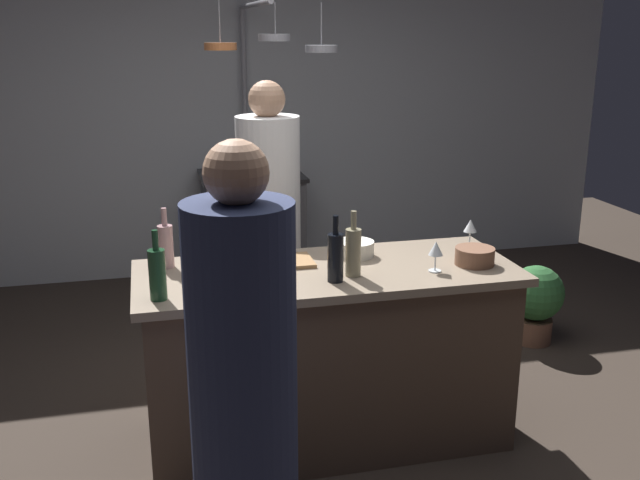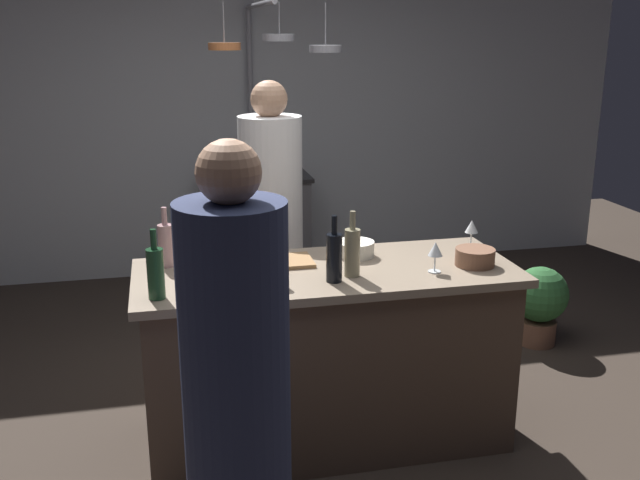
% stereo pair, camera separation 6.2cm
% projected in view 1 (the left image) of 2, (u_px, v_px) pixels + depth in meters
% --- Properties ---
extents(ground_plane, '(9.00, 9.00, 0.00)m').
position_uv_depth(ground_plane, '(327.00, 437.00, 3.66)').
color(ground_plane, '#382D26').
extents(back_wall, '(6.40, 0.16, 2.60)m').
position_uv_depth(back_wall, '(243.00, 116.00, 5.96)').
color(back_wall, '#B2B7BC').
rests_on(back_wall, ground_plane).
extents(kitchen_island, '(1.80, 0.72, 0.90)m').
position_uv_depth(kitchen_island, '(327.00, 356.00, 3.53)').
color(kitchen_island, brown).
rests_on(kitchen_island, ground_plane).
extents(stove_range, '(0.80, 0.64, 0.89)m').
position_uv_depth(stove_range, '(253.00, 228.00, 5.82)').
color(stove_range, '#47474C').
rests_on(stove_range, ground_plane).
extents(chef, '(0.36, 0.36, 1.72)m').
position_uv_depth(chef, '(270.00, 241.00, 4.23)').
color(chef, white).
rests_on(chef, ground_plane).
extents(bar_stool_left, '(0.28, 0.28, 0.68)m').
position_uv_depth(bar_stool_left, '(244.00, 452.00, 2.87)').
color(bar_stool_left, '#4C4C51').
rests_on(bar_stool_left, ground_plane).
extents(guest_left, '(0.35, 0.35, 1.68)m').
position_uv_depth(guest_left, '(244.00, 411.00, 2.38)').
color(guest_left, '#262D4C').
rests_on(guest_left, ground_plane).
extents(overhead_pot_rack, '(0.86, 1.31, 2.17)m').
position_uv_depth(overhead_pot_rack, '(260.00, 80.00, 5.11)').
color(overhead_pot_rack, gray).
rests_on(overhead_pot_rack, ground_plane).
extents(potted_plant, '(0.36, 0.36, 0.52)m').
position_uv_depth(potted_plant, '(536.00, 299.00, 4.71)').
color(potted_plant, brown).
rests_on(potted_plant, ground_plane).
extents(cutting_board, '(0.32, 0.22, 0.02)m').
position_uv_depth(cutting_board, '(279.00, 262.00, 3.48)').
color(cutting_board, '#997047').
rests_on(cutting_board, kitchen_island).
extents(pepper_mill, '(0.05, 0.05, 0.21)m').
position_uv_depth(pepper_mill, '(273.00, 258.00, 3.23)').
color(pepper_mill, '#382319').
rests_on(pepper_mill, kitchen_island).
extents(wine_bottle_white, '(0.07, 0.07, 0.31)m').
position_uv_depth(wine_bottle_white, '(353.00, 251.00, 3.29)').
color(wine_bottle_white, gray).
rests_on(wine_bottle_white, kitchen_island).
extents(wine_bottle_green, '(0.07, 0.07, 0.30)m').
position_uv_depth(wine_bottle_green, '(157.00, 273.00, 2.99)').
color(wine_bottle_green, '#193D23').
rests_on(wine_bottle_green, kitchen_island).
extents(wine_bottle_dark, '(0.07, 0.07, 0.30)m').
position_uv_depth(wine_bottle_dark, '(335.00, 256.00, 3.21)').
color(wine_bottle_dark, black).
rests_on(wine_bottle_dark, kitchen_island).
extents(wine_bottle_amber, '(0.07, 0.07, 0.33)m').
position_uv_depth(wine_bottle_amber, '(220.00, 244.00, 3.35)').
color(wine_bottle_amber, brown).
rests_on(wine_bottle_amber, kitchen_island).
extents(wine_bottle_rose, '(0.07, 0.07, 0.29)m').
position_uv_depth(wine_bottle_rose, '(166.00, 245.00, 3.41)').
color(wine_bottle_rose, '#B78C8E').
rests_on(wine_bottle_rose, kitchen_island).
extents(wine_glass_near_right_guest, '(0.07, 0.07, 0.15)m').
position_uv_depth(wine_glass_near_right_guest, '(436.00, 250.00, 3.35)').
color(wine_glass_near_right_guest, silver).
rests_on(wine_glass_near_right_guest, kitchen_island).
extents(wine_glass_near_left_guest, '(0.07, 0.07, 0.15)m').
position_uv_depth(wine_glass_near_left_guest, '(254.00, 263.00, 3.16)').
color(wine_glass_near_left_guest, silver).
rests_on(wine_glass_near_left_guest, kitchen_island).
extents(wine_glass_by_chef, '(0.07, 0.07, 0.15)m').
position_uv_depth(wine_glass_by_chef, '(470.00, 227.00, 3.73)').
color(wine_glass_by_chef, silver).
rests_on(wine_glass_by_chef, kitchen_island).
extents(mixing_bowl_wooden, '(0.19, 0.19, 0.08)m').
position_uv_depth(mixing_bowl_wooden, '(475.00, 256.00, 3.46)').
color(mixing_bowl_wooden, brown).
rests_on(mixing_bowl_wooden, kitchen_island).
extents(mixing_bowl_ceramic, '(0.19, 0.19, 0.08)m').
position_uv_depth(mixing_bowl_ceramic, '(355.00, 249.00, 3.60)').
color(mixing_bowl_ceramic, silver).
rests_on(mixing_bowl_ceramic, kitchen_island).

